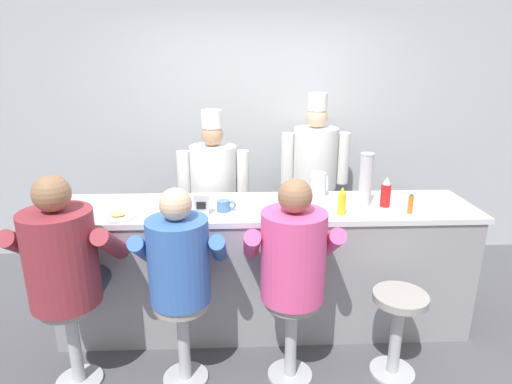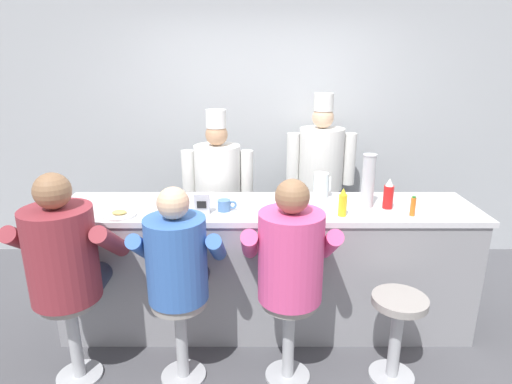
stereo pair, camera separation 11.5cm
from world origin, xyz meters
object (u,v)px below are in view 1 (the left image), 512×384
Objects in this scene: mustard_bottle_yellow at (342,202)px; cereal_bowl at (262,210)px; cook_in_whites_near at (214,192)px; coffee_mug_tan at (289,200)px; diner_seated_blue at (180,266)px; ketchup_bottle_red at (386,193)px; cup_stack_steel at (366,179)px; hot_sauce_bottle_orange at (410,204)px; breakfast_plate at (118,217)px; cook_in_whites_far at (315,173)px; water_pitcher_clear at (318,184)px; empty_stool_round at (398,321)px; napkin_dispenser_chrome at (201,204)px; coffee_mug_blue at (224,206)px; diner_seated_maroon at (65,262)px; diner_seated_pink at (292,260)px.

cereal_bowl is at bearing 176.39° from mustard_bottle_yellow.
cook_in_whites_near reaches higher than cereal_bowl.
diner_seated_blue is (-0.74, -0.61, -0.22)m from coffee_mug_tan.
mustard_bottle_yellow is 0.12× the size of cook_in_whites_near.
ketchup_bottle_red is 0.58× the size of cup_stack_steel.
ketchup_bottle_red reaches higher than hot_sauce_bottle_orange.
hot_sauce_bottle_orange is 1.65m from diner_seated_blue.
hot_sauce_bottle_orange is at bearing 0.52° from breakfast_plate.
cereal_bowl is at bearing -168.08° from cup_stack_steel.
cook_in_whites_far reaches higher than cook_in_whites_near.
water_pitcher_clear is 0.11× the size of cook_in_whites_far.
cereal_bowl is (1.00, 0.05, 0.01)m from breakfast_plate.
diner_seated_blue is at bearing -140.52° from water_pitcher_clear.
breakfast_plate is at bearing -177.01° from cereal_bowl.
mustard_bottle_yellow is 0.33× the size of empty_stool_round.
napkin_dispenser_chrome is 1.53m from empty_stool_round.
empty_stool_round is at bearing -95.22° from ketchup_bottle_red.
coffee_mug_tan is 1.12m from empty_stool_round.
coffee_mug_tan is 0.59m from cup_stack_steel.
coffee_mug_blue is 0.61m from diner_seated_blue.
cook_in_whites_near is (-0.60, 0.67, -0.14)m from coffee_mug_tan.
cup_stack_steel is at bearing 16.50° from diner_seated_maroon.
cook_in_whites_far is (-0.27, 1.74, 0.54)m from empty_stool_round.
ketchup_bottle_red is 0.40m from mustard_bottle_yellow.
diner_seated_pink reaches higher than ketchup_bottle_red.
diner_seated_pink is at bearing -135.56° from cup_stack_steel.
coffee_mug_blue is (-0.74, -0.32, -0.06)m from water_pitcher_clear.
napkin_dispenser_chrome is (-1.35, -0.10, -0.03)m from ketchup_bottle_red.
diner_seated_pink is at bearing 177.21° from empty_stool_round.
cook_in_whites_near is (0.85, 1.27, 0.03)m from diner_seated_maroon.
diner_seated_pink is 0.83m from empty_stool_round.
diner_seated_pink is at bearing -143.59° from ketchup_bottle_red.
hot_sauce_bottle_orange is (0.13, -0.16, -0.04)m from ketchup_bottle_red.
diner_seated_maroon is at bearing -123.56° from cook_in_whites_near.
coffee_mug_blue is 0.09× the size of cook_in_whites_near.
empty_stool_round is at bearing -1.29° from diner_seated_blue.
cook_in_whites_near is (-0.56, 1.28, 0.05)m from diner_seated_pink.
mustard_bottle_yellow is at bearing -156.57° from ketchup_bottle_red.
diner_seated_maroon reaches higher than coffee_mug_tan.
cereal_bowl is 0.11× the size of diner_seated_maroon.
cook_in_whites_far is at bearing 50.63° from napkin_dispenser_chrome.
hot_sauce_bottle_orange is at bearing -35.97° from water_pitcher_clear.
empty_stool_round is at bearing -20.65° from napkin_dispenser_chrome.
coffee_mug_blue is at bearing -174.68° from cup_stack_steel.
hot_sauce_bottle_orange is 1.02× the size of coffee_mug_blue.
ketchup_bottle_red is 0.14× the size of cook_in_whites_near.
cook_in_whites_near reaches higher than diner_seated_blue.
cereal_bowl is 1.13× the size of coffee_mug_blue.
water_pitcher_clear reaches higher than breakfast_plate.
cup_stack_steel is 2.73× the size of napkin_dispenser_chrome.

